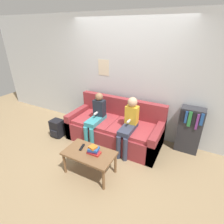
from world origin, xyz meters
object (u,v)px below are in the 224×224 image
object	(u,v)px
person_right	(129,123)
bookshelf	(189,130)
tv_remote	(82,147)
person_left	(96,117)
couch	(115,129)
coffee_table	(89,155)
backpack	(57,128)

from	to	relation	value
person_right	bookshelf	world-z (taller)	person_right
tv_remote	bookshelf	bearing A→B (deg)	26.99
person_left	person_right	bearing A→B (deg)	0.77
couch	bookshelf	size ratio (longest dim) A/B	2.12
coffee_table	backpack	distance (m)	1.46
tv_remote	backpack	distance (m)	1.29
person_right	bookshelf	size ratio (longest dim) A/B	1.18
coffee_table	bookshelf	xyz separation A→B (m)	(1.39, 1.44, 0.10)
couch	coffee_table	bearing A→B (deg)	-86.55
couch	backpack	bearing A→B (deg)	-159.35
person_left	coffee_table	bearing A→B (deg)	-64.82
couch	bookshelf	distance (m)	1.51
couch	person_left	bearing A→B (deg)	-147.41
tv_remote	coffee_table	bearing A→B (deg)	-29.31
couch	tv_remote	bearing A→B (deg)	-96.40
coffee_table	bookshelf	size ratio (longest dim) A/B	0.90
person_left	person_right	size ratio (longest dim) A/B	0.97
couch	person_left	xyz separation A→B (m)	(-0.34, -0.22, 0.31)
coffee_table	person_left	xyz separation A→B (m)	(-0.40, 0.86, 0.23)
backpack	person_left	bearing A→B (deg)	15.61
person_right	bookshelf	distance (m)	1.21
coffee_table	person_left	world-z (taller)	person_left
bookshelf	backpack	world-z (taller)	bookshelf
backpack	coffee_table	bearing A→B (deg)	-24.67
person_right	bookshelf	xyz separation A→B (m)	(1.05, 0.57, -0.16)
coffee_table	backpack	size ratio (longest dim) A/B	2.11
couch	bookshelf	bearing A→B (deg)	13.87
tv_remote	couch	bearing A→B (deg)	69.07
person_right	backpack	distance (m)	1.73
couch	person_right	distance (m)	0.57
coffee_table	tv_remote	distance (m)	0.20
person_left	backpack	bearing A→B (deg)	-164.39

